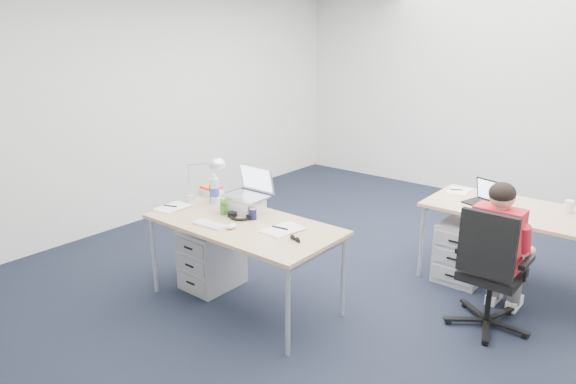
% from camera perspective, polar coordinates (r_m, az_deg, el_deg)
% --- Properties ---
extents(floor, '(7.00, 7.00, 0.00)m').
position_cam_1_polar(floor, '(4.73, 7.39, -10.58)').
color(floor, black).
rests_on(floor, ground).
extents(room, '(6.02, 7.02, 2.80)m').
position_cam_1_polar(room, '(4.22, 8.29, 10.48)').
color(room, silver).
rests_on(room, ground).
extents(desk_near, '(1.60, 0.80, 0.73)m').
position_cam_1_polar(desk_near, '(4.19, -4.99, -3.99)').
color(desk_near, tan).
rests_on(desk_near, ground).
extents(desk_far, '(1.60, 0.80, 0.73)m').
position_cam_1_polar(desk_far, '(4.91, 24.59, -2.34)').
color(desk_far, tan).
rests_on(desk_far, ground).
extents(office_chair, '(0.63, 0.63, 0.99)m').
position_cam_1_polar(office_chair, '(4.29, 21.34, -10.55)').
color(office_chair, black).
rests_on(office_chair, ground).
extents(seated_person, '(0.36, 0.62, 1.16)m').
position_cam_1_polar(seated_person, '(4.31, 22.51, -6.08)').
color(seated_person, red).
rests_on(seated_person, ground).
extents(drawer_pedestal_near, '(0.40, 0.50, 0.55)m').
position_cam_1_polar(drawer_pedestal_near, '(4.69, -8.44, -7.15)').
color(drawer_pedestal_near, '#A9ACAF').
rests_on(drawer_pedestal_near, ground).
extents(drawer_pedestal_far, '(0.40, 0.50, 0.55)m').
position_cam_1_polar(drawer_pedestal_far, '(5.04, 18.91, -6.18)').
color(drawer_pedestal_far, '#A9ACAF').
rests_on(drawer_pedestal_far, ground).
extents(silver_laptop, '(0.36, 0.28, 0.38)m').
position_cam_1_polar(silver_laptop, '(4.36, -4.79, 0.13)').
color(silver_laptop, silver).
rests_on(silver_laptop, desk_near).
extents(wireless_keyboard, '(0.29, 0.14, 0.01)m').
position_cam_1_polar(wireless_keyboard, '(4.15, -8.73, -3.58)').
color(wireless_keyboard, white).
rests_on(wireless_keyboard, desk_near).
extents(computer_mouse, '(0.07, 0.11, 0.04)m').
position_cam_1_polar(computer_mouse, '(4.05, -6.33, -3.81)').
color(computer_mouse, white).
rests_on(computer_mouse, desk_near).
extents(headphones, '(0.30, 0.26, 0.04)m').
position_cam_1_polar(headphones, '(4.28, -5.21, -2.59)').
color(headphones, black).
rests_on(headphones, desk_near).
extents(can_koozie, '(0.07, 0.07, 0.10)m').
position_cam_1_polar(can_koozie, '(4.23, -3.93, -2.40)').
color(can_koozie, '#161646').
rests_on(can_koozie, desk_near).
extents(water_bottle, '(0.10, 0.10, 0.26)m').
position_cam_1_polar(water_bottle, '(4.65, -8.16, 0.35)').
color(water_bottle, silver).
rests_on(water_bottle, desk_near).
extents(bear_figurine, '(0.08, 0.07, 0.14)m').
position_cam_1_polar(bear_figurine, '(4.36, -7.22, -1.61)').
color(bear_figurine, '#266D1D').
rests_on(bear_figurine, desk_near).
extents(book_stack, '(0.20, 0.15, 0.09)m').
position_cam_1_polar(book_stack, '(4.91, -8.51, 0.17)').
color(book_stack, silver).
rests_on(book_stack, desk_near).
extents(cordless_phone, '(0.05, 0.03, 0.16)m').
position_cam_1_polar(cordless_phone, '(4.70, -8.39, -0.14)').
color(cordless_phone, black).
rests_on(cordless_phone, desk_near).
extents(papers_left, '(0.21, 0.29, 0.01)m').
position_cam_1_polar(papers_left, '(4.62, -12.79, -1.68)').
color(papers_left, '#F6FF93').
rests_on(papers_left, desk_near).
extents(papers_right, '(0.26, 0.33, 0.01)m').
position_cam_1_polar(papers_right, '(4.00, -0.68, -4.20)').
color(papers_right, '#F6FF93').
rests_on(papers_right, desk_near).
extents(sunglasses, '(0.12, 0.08, 0.03)m').
position_cam_1_polar(sunglasses, '(3.80, 0.80, -5.26)').
color(sunglasses, black).
rests_on(sunglasses, desk_near).
extents(desk_lamp, '(0.45, 0.23, 0.48)m').
position_cam_1_polar(desk_lamp, '(4.59, -9.79, 1.48)').
color(desk_lamp, silver).
rests_on(desk_lamp, desk_near).
extents(dark_laptop, '(0.39, 0.38, 0.23)m').
position_cam_1_polar(dark_laptop, '(4.87, 21.01, -0.09)').
color(dark_laptop, black).
rests_on(dark_laptop, desk_far).
extents(far_cup, '(0.08, 0.08, 0.11)m').
position_cam_1_polar(far_cup, '(4.99, 28.76, -1.42)').
color(far_cup, white).
rests_on(far_cup, desk_far).
extents(far_papers, '(0.21, 0.29, 0.01)m').
position_cam_1_polar(far_papers, '(5.24, 18.36, 0.11)').
color(far_papers, white).
rests_on(far_papers, desk_far).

